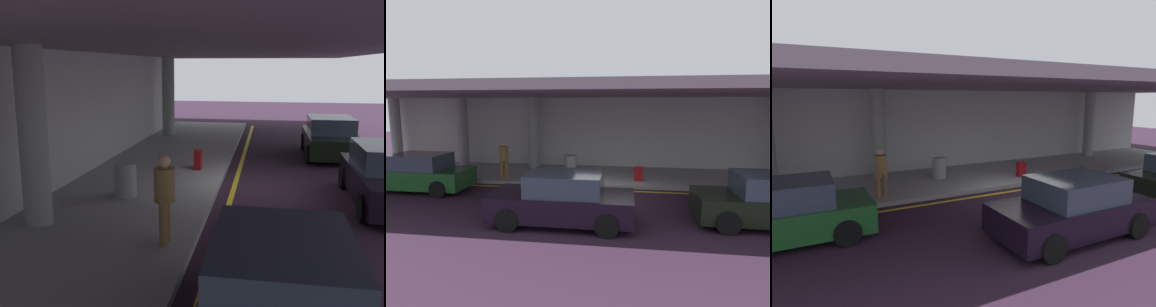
# 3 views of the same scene
# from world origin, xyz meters

# --- Properties ---
(ground_plane) EXTENTS (60.00, 60.00, 0.00)m
(ground_plane) POSITION_xyz_m (0.00, 0.00, 0.00)
(ground_plane) COLOR #2B1A2B
(sidewalk) EXTENTS (26.00, 4.20, 0.15)m
(sidewalk) POSITION_xyz_m (0.00, 3.10, 0.07)
(sidewalk) COLOR gray
(sidewalk) RESTS_ON ground
(lane_stripe_yellow) EXTENTS (26.00, 0.14, 0.01)m
(lane_stripe_yellow) POSITION_xyz_m (0.00, 0.62, 0.00)
(lane_stripe_yellow) COLOR yellow
(lane_stripe_yellow) RESTS_ON ground
(support_column_far_left) EXTENTS (0.58, 0.58, 3.65)m
(support_column_far_left) POSITION_xyz_m (-12.00, 4.39, 1.97)
(support_column_far_left) COLOR gray
(support_column_far_left) RESTS_ON sidewalk
(support_column_left_mid) EXTENTS (0.58, 0.58, 3.65)m
(support_column_left_mid) POSITION_xyz_m (-8.00, 4.39, 1.97)
(support_column_left_mid) COLOR gray
(support_column_left_mid) RESTS_ON sidewalk
(support_column_center) EXTENTS (0.58, 0.58, 3.65)m
(support_column_center) POSITION_xyz_m (-4.00, 4.39, 1.97)
(support_column_center) COLOR gray
(support_column_center) RESTS_ON sidewalk
(ceiling_overhang) EXTENTS (28.00, 13.20, 0.30)m
(ceiling_overhang) POSITION_xyz_m (0.00, 2.60, 3.95)
(ceiling_overhang) COLOR gray
(ceiling_overhang) RESTS_ON support_column_far_left
(terminal_back_wall) EXTENTS (26.00, 0.30, 3.80)m
(terminal_back_wall) POSITION_xyz_m (0.00, 5.35, 1.90)
(terminal_back_wall) COLOR #B8B8B6
(terminal_back_wall) RESTS_ON ground
(car_black) EXTENTS (4.10, 1.92, 1.50)m
(car_black) POSITION_xyz_m (-0.95, -3.28, 0.71)
(car_black) COLOR black
(car_black) RESTS_ON ground
(car_dark_green) EXTENTS (4.10, 1.92, 1.50)m
(car_dark_green) POSITION_xyz_m (-7.36, -0.50, 0.71)
(car_dark_green) COLOR #194A1F
(car_dark_green) RESTS_ON ground
(traveler_with_luggage) EXTENTS (0.38, 0.38, 1.68)m
(traveler_with_luggage) POSITION_xyz_m (-4.59, 1.53, 1.11)
(traveler_with_luggage) COLOR olive
(traveler_with_luggage) RESTS_ON sidewalk
(suitcase_upright_primary) EXTENTS (0.36, 0.22, 0.90)m
(suitcase_upright_primary) POSITION_xyz_m (1.36, 1.89, 0.46)
(suitcase_upright_primary) COLOR maroon
(suitcase_upright_primary) RESTS_ON sidewalk
(trash_bin_steel) EXTENTS (0.56, 0.56, 0.85)m
(trash_bin_steel) POSITION_xyz_m (-1.84, 3.22, 0.57)
(trash_bin_steel) COLOR gray
(trash_bin_steel) RESTS_ON sidewalk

